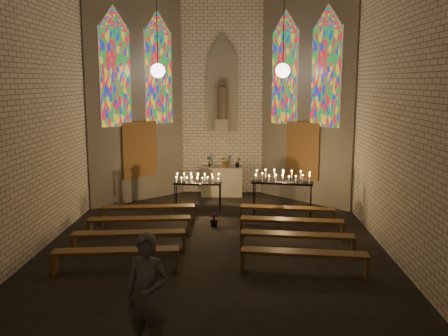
{
  "coord_description": "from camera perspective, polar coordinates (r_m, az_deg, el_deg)",
  "views": [
    {
      "loc": [
        0.6,
        -11.3,
        3.88
      ],
      "look_at": [
        0.22,
        0.83,
        1.76
      ],
      "focal_mm": 40.0,
      "sensor_mm": 36.0,
      "label": 1
    }
  ],
  "objects": [
    {
      "name": "pew_left_1",
      "position": [
        12.82,
        -9.64,
        -6.02
      ],
      "size": [
        2.58,
        0.64,
        0.49
      ],
      "rotation": [
        0.0,
        0.0,
        0.11
      ],
      "color": "brown",
      "rests_on": "ground"
    },
    {
      "name": "aisle_flower_pot",
      "position": [
        13.55,
        -1.16,
        -5.9
      ],
      "size": [
        0.22,
        0.22,
        0.39
      ],
      "primitive_type": "imported",
      "rotation": [
        0.0,
        0.0,
        0.01
      ],
      "color": "#4C723F",
      "rests_on": "ground"
    },
    {
      "name": "votive_stand_left",
      "position": [
        15.08,
        -3.04,
        -1.48
      ],
      "size": [
        1.47,
        0.43,
        1.06
      ],
      "rotation": [
        0.0,
        0.0,
        -0.06
      ],
      "color": "black",
      "rests_on": "ground"
    },
    {
      "name": "pew_left_0",
      "position": [
        13.95,
        -8.67,
        -4.68
      ],
      "size": [
        2.58,
        0.64,
        0.49
      ],
      "rotation": [
        0.0,
        0.0,
        0.11
      ],
      "color": "brown",
      "rests_on": "ground"
    },
    {
      "name": "visitor",
      "position": [
        7.35,
        -8.77,
        -14.19
      ],
      "size": [
        0.74,
        0.58,
        1.79
      ],
      "primitive_type": "imported",
      "rotation": [
        0.0,
        0.0,
        -0.26
      ],
      "color": "#4B4A53",
      "rests_on": "ground"
    },
    {
      "name": "votive_stand_right",
      "position": [
        14.41,
        6.71,
        -1.31
      ],
      "size": [
        1.79,
        0.71,
        1.28
      ],
      "rotation": [
        0.0,
        0.0,
        -0.18
      ],
      "color": "black",
      "rests_on": "ground"
    },
    {
      "name": "altar",
      "position": [
        17.1,
        -0.26,
        -1.52
      ],
      "size": [
        1.4,
        0.6,
        1.0
      ],
      "primitive_type": "cube",
      "color": "#AFA68F",
      "rests_on": "ground"
    },
    {
      "name": "pew_right_2",
      "position": [
        11.5,
        8.35,
        -7.85
      ],
      "size": [
        2.58,
        0.64,
        0.49
      ],
      "rotation": [
        0.0,
        0.0,
        -0.11
      ],
      "color": "brown",
      "rests_on": "ground"
    },
    {
      "name": "floor",
      "position": [
        11.96,
        -1.19,
        -9.04
      ],
      "size": [
        12.0,
        12.0,
        0.0
      ],
      "primitive_type": "plane",
      "color": "black",
      "rests_on": "ground"
    },
    {
      "name": "flower_vase_left",
      "position": [
        17.06,
        -1.7,
        0.76
      ],
      "size": [
        0.19,
        0.14,
        0.36
      ],
      "primitive_type": "imported",
      "rotation": [
        0.0,
        0.0,
        -0.05
      ],
      "color": "#4C723F",
      "rests_on": "altar"
    },
    {
      "name": "pew_right_3",
      "position": [
        10.37,
        9.11,
        -9.86
      ],
      "size": [
        2.58,
        0.64,
        0.49
      ],
      "rotation": [
        0.0,
        0.0,
        -0.11
      ],
      "color": "brown",
      "rests_on": "ground"
    },
    {
      "name": "pew_right_1",
      "position": [
        12.64,
        7.74,
        -6.2
      ],
      "size": [
        2.58,
        0.64,
        0.49
      ],
      "rotation": [
        0.0,
        0.0,
        -0.11
      ],
      "color": "brown",
      "rests_on": "ground"
    },
    {
      "name": "room",
      "position": [
        14.69,
        -0.56,
        9.24
      ],
      "size": [
        8.22,
        12.43,
        7.0
      ],
      "color": "beige",
      "rests_on": "ground"
    },
    {
      "name": "flower_vase_right",
      "position": [
        16.89,
        1.6,
        0.67
      ],
      "size": [
        0.24,
        0.22,
        0.36
      ],
      "primitive_type": "imported",
      "rotation": [
        0.0,
        0.0,
        0.38
      ],
      "color": "#4C723F",
      "rests_on": "altar"
    },
    {
      "name": "pew_left_2",
      "position": [
        11.69,
        -10.8,
        -7.62
      ],
      "size": [
        2.58,
        0.64,
        0.49
      ],
      "rotation": [
        0.0,
        0.0,
        0.11
      ],
      "color": "brown",
      "rests_on": "ground"
    },
    {
      "name": "pew_right_0",
      "position": [
        13.79,
        7.23,
        -4.82
      ],
      "size": [
        2.58,
        0.64,
        0.49
      ],
      "rotation": [
        0.0,
        0.0,
        -0.11
      ],
      "color": "brown",
      "rests_on": "ground"
    },
    {
      "name": "pew_left_3",
      "position": [
        10.59,
        -12.22,
        -9.54
      ],
      "size": [
        2.58,
        0.64,
        0.49
      ],
      "rotation": [
        0.0,
        0.0,
        0.11
      ],
      "color": "brown",
      "rests_on": "ground"
    },
    {
      "name": "flower_vase_center",
      "position": [
        17.03,
        0.13,
        0.81
      ],
      "size": [
        0.42,
        0.39,
        0.39
      ],
      "primitive_type": "imported",
      "rotation": [
        0.0,
        0.0,
        0.3
      ],
      "color": "#4C723F",
      "rests_on": "altar"
    }
  ]
}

